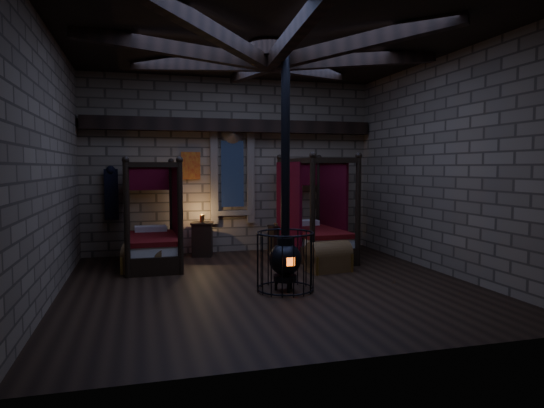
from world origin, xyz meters
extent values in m
cube|color=black|center=(0.00, 0.00, 0.00)|extent=(7.00, 7.00, 0.01)
cube|color=#847054|center=(0.00, 3.50, 2.10)|extent=(7.00, 0.02, 4.20)
cube|color=#847054|center=(0.00, -3.50, 2.10)|extent=(7.00, 0.02, 4.20)
cube|color=#847054|center=(-3.50, 0.00, 2.10)|extent=(0.02, 7.00, 4.20)
cube|color=#847054|center=(3.50, 0.00, 2.10)|extent=(0.02, 7.00, 4.20)
cube|color=black|center=(0.00, 0.00, 4.20)|extent=(7.00, 7.00, 0.01)
cube|color=black|center=(0.00, 3.32, 3.05)|extent=(6.86, 0.35, 0.30)
cylinder|color=black|center=(0.00, 0.00, 4.05)|extent=(0.70, 0.70, 0.25)
cube|color=black|center=(0.00, 3.45, 1.90)|extent=(0.55, 0.04, 1.60)
cube|color=maroon|center=(-1.00, 3.46, 2.10)|extent=(0.45, 0.03, 0.65)
cube|color=black|center=(-2.80, 3.34, 1.45)|extent=(0.30, 0.10, 1.15)
cube|color=black|center=(2.80, 3.34, 1.45)|extent=(0.30, 0.10, 1.15)
cube|color=black|center=(-1.95, 2.17, 0.18)|extent=(1.10, 2.06, 0.35)
cube|color=beige|center=(-1.95, 2.17, 0.45)|extent=(0.97, 1.90, 0.22)
cube|color=maroon|center=(-1.95, 2.17, 0.59)|extent=(1.03, 1.94, 0.10)
cube|color=beige|center=(-1.96, 2.91, 0.69)|extent=(0.69, 0.36, 0.14)
cube|color=#5D0816|center=(-1.97, 3.18, 1.82)|extent=(1.08, 0.07, 0.54)
cylinder|color=black|center=(-2.42, 1.18, 1.08)|extent=(0.11, 0.11, 2.16)
cylinder|color=black|center=(-2.46, 3.14, 1.08)|extent=(0.11, 0.11, 2.16)
cylinder|color=black|center=(-1.44, 1.19, 1.08)|extent=(0.11, 0.11, 2.16)
cylinder|color=black|center=(-1.47, 3.16, 1.08)|extent=(0.11, 0.11, 2.16)
cube|color=#5D0816|center=(-2.47, 2.45, 1.13)|extent=(0.08, 1.47, 1.91)
cube|color=#5D0816|center=(-1.43, 2.47, 1.13)|extent=(0.08, 1.47, 1.91)
cube|color=black|center=(1.64, 2.07, 0.18)|extent=(1.21, 2.19, 0.37)
cube|color=beige|center=(1.64, 2.07, 0.47)|extent=(1.08, 2.02, 0.23)
cube|color=maroon|center=(1.64, 2.07, 0.62)|extent=(1.14, 2.06, 0.10)
cube|color=beige|center=(1.61, 2.85, 0.72)|extent=(0.73, 0.39, 0.14)
cube|color=#5D0816|center=(1.59, 3.12, 1.90)|extent=(1.13, 0.10, 0.56)
cylinder|color=black|center=(1.18, 1.02, 1.13)|extent=(0.11, 0.11, 2.26)
cylinder|color=black|center=(1.08, 3.07, 1.13)|extent=(0.11, 0.11, 2.26)
cylinder|color=black|center=(2.20, 1.07, 1.13)|extent=(0.11, 0.11, 2.26)
cylinder|color=black|center=(2.11, 3.12, 1.13)|extent=(0.11, 0.11, 2.26)
cube|color=#5D0816|center=(1.08, 2.35, 1.18)|extent=(0.13, 1.54, 2.00)
cube|color=#5D0816|center=(2.17, 2.40, 1.18)|extent=(0.13, 1.54, 2.00)
cube|color=brown|center=(-2.11, 1.55, 0.17)|extent=(0.93, 0.74, 0.33)
cylinder|color=brown|center=(-2.11, 1.55, 0.33)|extent=(0.93, 0.74, 0.49)
cube|color=#AB8734|center=(-2.46, 1.68, 0.17)|extent=(0.22, 0.50, 0.35)
cube|color=#AB8734|center=(-1.76, 1.42, 0.17)|extent=(0.22, 0.50, 0.35)
cube|color=brown|center=(1.41, 0.71, 0.17)|extent=(0.90, 0.63, 0.35)
cylinder|color=brown|center=(1.41, 0.71, 0.35)|extent=(0.90, 0.63, 0.51)
cube|color=#AB8734|center=(1.02, 0.65, 0.17)|extent=(0.13, 0.53, 0.37)
cube|color=#AB8734|center=(1.79, 0.76, 0.17)|extent=(0.13, 0.53, 0.37)
cube|color=black|center=(-0.80, 3.03, 0.37)|extent=(0.53, 0.52, 0.75)
cube|color=black|center=(-0.80, 3.03, 0.77)|extent=(0.58, 0.57, 0.04)
cylinder|color=#AB8734|center=(-0.80, 3.03, 0.88)|extent=(0.11, 0.11, 0.17)
cube|color=black|center=(1.04, 3.08, 0.31)|extent=(0.41, 0.39, 0.62)
cube|color=black|center=(1.04, 3.08, 0.64)|extent=(0.45, 0.43, 0.04)
cube|color=brown|center=(1.04, 3.08, 0.69)|extent=(0.17, 0.13, 0.04)
cylinder|color=black|center=(0.14, -0.51, 0.21)|extent=(0.39, 0.39, 0.10)
sphere|color=black|center=(0.14, -0.51, 0.54)|extent=(0.55, 0.55, 0.55)
cylinder|color=black|center=(0.14, -0.51, 0.83)|extent=(0.27, 0.27, 0.14)
cube|color=#FF5914|center=(0.16, -0.77, 0.54)|extent=(0.14, 0.03, 0.14)
cylinder|color=black|center=(0.14, -0.51, 2.46)|extent=(0.15, 0.15, 3.17)
torus|color=black|center=(0.14, -0.51, 0.04)|extent=(0.97, 0.97, 0.03)
torus|color=black|center=(0.14, -0.51, 0.97)|extent=(0.97, 0.97, 0.03)
camera|label=1|loc=(-2.17, -8.15, 2.06)|focal=32.00mm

